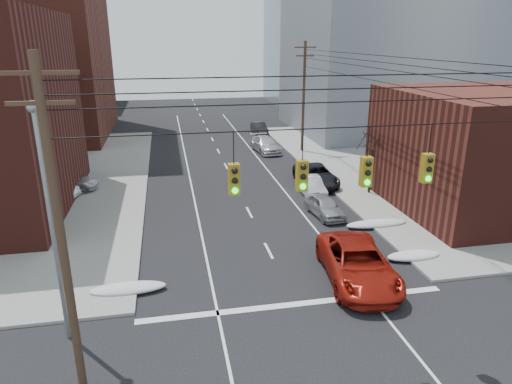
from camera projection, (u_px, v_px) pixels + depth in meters
name	position (u px, v px, depth m)	size (l,w,h in m)	color
sidewalk_ne	(505.00, 159.00, 44.33)	(40.00, 40.00, 0.15)	gray
building_brick_far	(36.00, 71.00, 76.34)	(22.00, 18.00, 12.00)	#4E1D17
building_office	(389.00, 27.00, 55.20)	(22.00, 20.00, 25.00)	gray
building_glass	(330.00, 39.00, 80.20)	(20.00, 18.00, 22.00)	gray
utility_pole_left	(60.00, 231.00, 13.67)	(2.20, 0.28, 11.00)	#473323
utility_pole_far	(304.00, 96.00, 45.59)	(2.20, 0.28, 11.00)	#473323
traffic_signals	(335.00, 172.00, 14.78)	(17.00, 0.42, 2.02)	black
street_light	(49.00, 207.00, 16.36)	(0.44, 0.44, 9.32)	gray
bare_tree	(371.00, 165.00, 33.90)	(2.09, 2.20, 4.93)	black
snow_nw	(128.00, 288.00, 21.24)	(3.50, 1.08, 0.42)	silver
snow_ne	(413.00, 256.00, 24.43)	(3.00, 1.08, 0.42)	silver
snow_east_far	(377.00, 224.00, 28.61)	(4.00, 1.08, 0.42)	silver
red_pickup	(358.00, 263.00, 22.10)	(3.01, 6.54, 1.82)	maroon
parked_car_a	(324.00, 206.00, 30.28)	(1.60, 3.98, 1.36)	#A5A5AA
parked_car_b	(311.00, 186.00, 34.39)	(1.45, 4.14, 1.37)	silver
parked_car_c	(316.00, 175.00, 36.67)	(2.63, 5.70, 1.58)	black
parked_car_d	(266.00, 144.00, 47.27)	(2.16, 5.31, 1.54)	silver
parked_car_e	(263.00, 144.00, 48.30)	(1.51, 3.74, 1.27)	maroon
parked_car_f	(259.00, 128.00, 56.37)	(1.43, 4.11, 1.35)	black
lot_car_a	(52.00, 190.00, 33.21)	(1.34, 3.83, 1.26)	white
lot_car_b	(68.00, 183.00, 34.81)	(2.04, 4.41, 1.23)	silver
lot_car_d	(20.00, 183.00, 34.77)	(1.45, 3.60, 1.23)	silver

